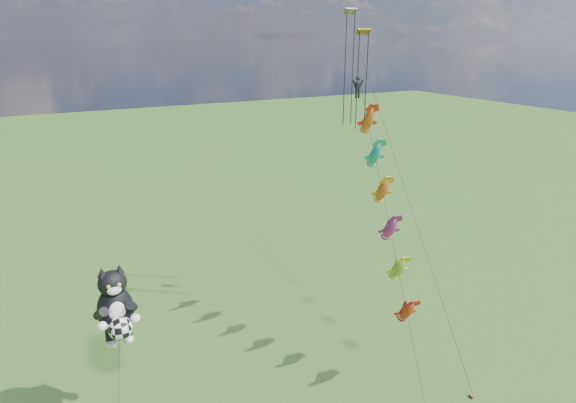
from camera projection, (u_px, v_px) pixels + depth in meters
name	position (u px, v px, depth m)	size (l,w,h in m)	color
cat_kite_rig	(116.00, 308.00, 29.30)	(2.71, 4.19, 10.23)	brown
fish_windsock_rig	(386.00, 210.00, 34.30)	(4.52, 15.38, 20.29)	brown
parafoil_rig	(360.00, 81.00, 38.57)	(1.92, 17.54, 25.34)	brown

